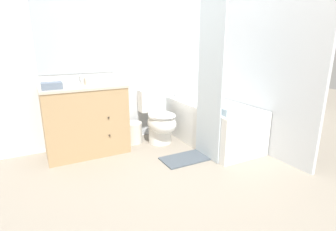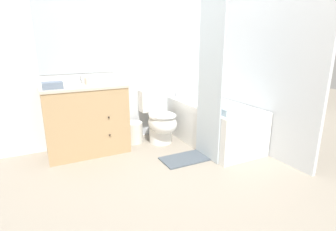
# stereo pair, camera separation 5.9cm
# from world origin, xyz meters

# --- Properties ---
(ground_plane) EXTENTS (14.00, 14.00, 0.00)m
(ground_plane) POSITION_xyz_m (0.00, 0.00, 0.00)
(ground_plane) COLOR gray
(wall_back) EXTENTS (8.00, 0.06, 2.50)m
(wall_back) POSITION_xyz_m (-0.01, 1.60, 1.25)
(wall_back) COLOR silver
(wall_back) RESTS_ON ground_plane
(wall_right) EXTENTS (0.05, 2.57, 2.50)m
(wall_right) POSITION_xyz_m (1.30, 0.79, 1.25)
(wall_right) COLOR silver
(wall_right) RESTS_ON ground_plane
(vanity_cabinet) EXTENTS (1.02, 0.57, 0.90)m
(vanity_cabinet) POSITION_xyz_m (-0.77, 1.31, 0.46)
(vanity_cabinet) COLOR tan
(vanity_cabinet) RESTS_ON ground_plane
(sink_faucet) EXTENTS (0.14, 0.12, 0.12)m
(sink_faucet) POSITION_xyz_m (-0.77, 1.48, 0.93)
(sink_faucet) COLOR silver
(sink_faucet) RESTS_ON vanity_cabinet
(toilet) EXTENTS (0.38, 0.69, 0.73)m
(toilet) POSITION_xyz_m (0.24, 1.20, 0.33)
(toilet) COLOR white
(toilet) RESTS_ON ground_plane
(bathtub) EXTENTS (0.72, 1.47, 0.58)m
(bathtub) POSITION_xyz_m (0.91, 0.84, 0.29)
(bathtub) COLOR white
(bathtub) RESTS_ON ground_plane
(shower_curtain) EXTENTS (0.01, 0.47, 2.04)m
(shower_curtain) POSITION_xyz_m (0.54, 0.44, 1.02)
(shower_curtain) COLOR silver
(shower_curtain) RESTS_ON ground_plane
(wastebasket) EXTENTS (0.26, 0.26, 0.30)m
(wastebasket) POSITION_xyz_m (-0.11, 1.36, 0.15)
(wastebasket) COLOR silver
(wastebasket) RESTS_ON ground_plane
(tissue_box) EXTENTS (0.11, 0.12, 0.11)m
(tissue_box) POSITION_xyz_m (-0.68, 1.33, 0.94)
(tissue_box) COLOR beige
(tissue_box) RESTS_ON vanity_cabinet
(soap_dispenser) EXTENTS (0.05, 0.05, 0.16)m
(soap_dispenser) POSITION_xyz_m (-0.33, 1.32, 0.97)
(soap_dispenser) COLOR white
(soap_dispenser) RESTS_ON vanity_cabinet
(hand_towel_folded) EXTENTS (0.22, 0.15, 0.08)m
(hand_towel_folded) POSITION_xyz_m (-1.13, 1.19, 0.94)
(hand_towel_folded) COLOR slate
(hand_towel_folded) RESTS_ON vanity_cabinet
(bath_towel_folded) EXTENTS (0.32, 0.22, 0.08)m
(bath_towel_folded) POSITION_xyz_m (0.78, 0.31, 0.62)
(bath_towel_folded) COLOR silver
(bath_towel_folded) RESTS_ON bathtub
(bath_mat) EXTENTS (0.58, 0.35, 0.02)m
(bath_mat) POSITION_xyz_m (0.26, 0.51, 0.01)
(bath_mat) COLOR #4C5660
(bath_mat) RESTS_ON ground_plane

